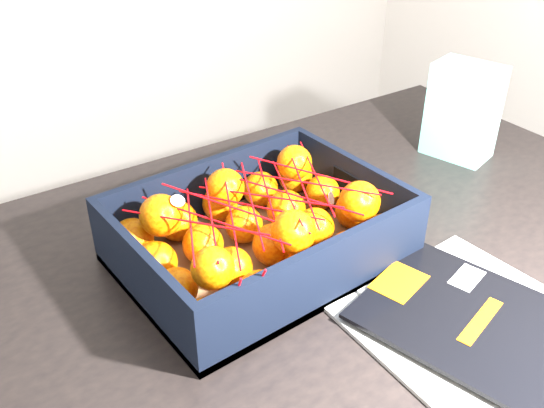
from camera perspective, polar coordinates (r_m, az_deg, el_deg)
table at (r=1.00m, az=5.20°, el=-8.31°), size 1.25×0.88×0.75m
magazine_stack at (r=0.82m, az=18.73°, el=-10.82°), size 0.29×0.32×0.02m
produce_crate at (r=0.88m, az=-1.19°, el=-3.47°), size 0.39×0.29×0.11m
clementine_heap at (r=0.87m, az=-1.23°, el=-2.35°), size 0.37×0.27×0.11m
mesh_net at (r=0.83m, az=-1.27°, el=-0.06°), size 0.32×0.26×0.09m
retail_carton at (r=1.20m, az=17.56°, el=8.34°), size 0.10×0.13×0.18m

